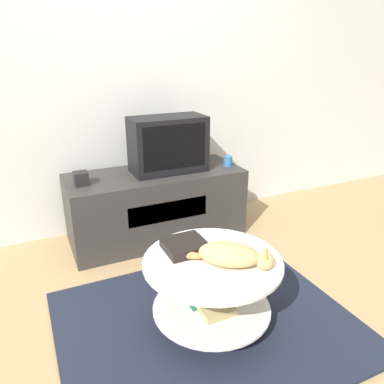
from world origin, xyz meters
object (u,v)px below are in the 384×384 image
speaker (81,178)px  tv (168,144)px  cat (231,255)px  dvd_box (185,246)px

speaker → tv: bearing=3.5°
speaker → cat: size_ratio=0.23×
cat → speaker: bearing=152.2°
tv → dvd_box: bearing=-106.9°
tv → speaker: (-0.69, -0.04, -0.17)m
dvd_box → cat: bearing=-56.5°
tv → cat: size_ratio=1.36×
tv → dvd_box: tv is taller
speaker → dvd_box: bearing=-68.6°
tv → dvd_box: (-0.31, -1.02, -0.31)m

